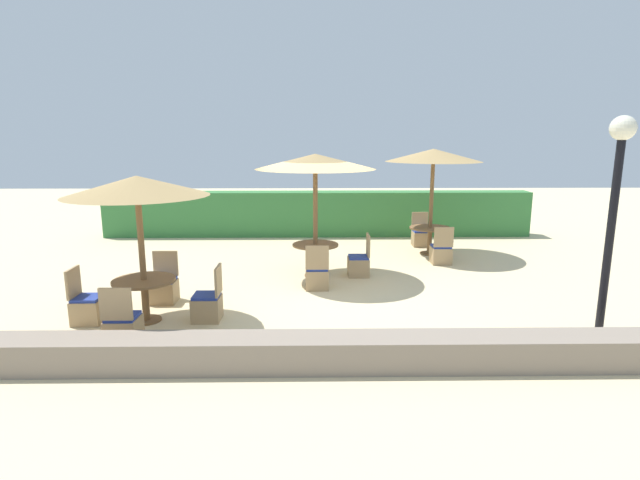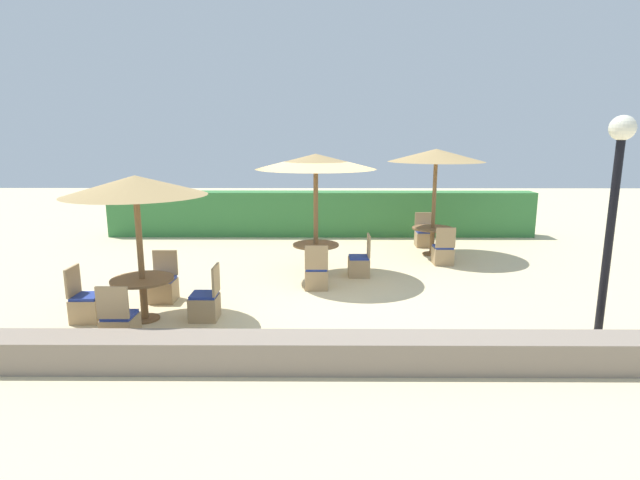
% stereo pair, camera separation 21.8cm
% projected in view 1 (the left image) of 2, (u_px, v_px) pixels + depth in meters
% --- Properties ---
extents(ground_plane, '(40.00, 40.00, 0.00)m').
position_uv_depth(ground_plane, '(320.00, 290.00, 10.01)').
color(ground_plane, beige).
extents(hedge_row, '(13.00, 0.70, 1.36)m').
position_uv_depth(hedge_row, '(317.00, 214.00, 15.39)').
color(hedge_row, '#387A3D').
rests_on(hedge_row, ground_plane).
extents(stone_border, '(10.00, 0.56, 0.44)m').
position_uv_depth(stone_border, '(325.00, 352.00, 6.60)').
color(stone_border, gray).
rests_on(stone_border, ground_plane).
extents(lamp_post, '(0.36, 0.36, 3.32)m').
position_uv_depth(lamp_post, '(616.00, 183.00, 7.30)').
color(lamp_post, black).
rests_on(lamp_post, ground_plane).
extents(parasol_center, '(2.57, 2.57, 2.66)m').
position_uv_depth(parasol_center, '(315.00, 162.00, 10.51)').
color(parasol_center, brown).
rests_on(parasol_center, ground_plane).
extents(round_table_center, '(1.00, 1.00, 0.72)m').
position_uv_depth(round_table_center, '(315.00, 251.00, 10.91)').
color(round_table_center, brown).
rests_on(round_table_center, ground_plane).
extents(patio_chair_center_east, '(0.46, 0.46, 0.93)m').
position_uv_depth(patio_chair_center_east, '(359.00, 264.00, 10.98)').
color(patio_chair_center_east, tan).
rests_on(patio_chair_center_east, ground_plane).
extents(patio_chair_center_south, '(0.46, 0.46, 0.93)m').
position_uv_depth(patio_chair_center_south, '(317.00, 276.00, 10.05)').
color(patio_chair_center_south, tan).
rests_on(patio_chair_center_south, ground_plane).
extents(parasol_back_right, '(2.43, 2.43, 2.72)m').
position_uv_depth(parasol_back_right, '(433.00, 156.00, 12.57)').
color(parasol_back_right, brown).
rests_on(parasol_back_right, ground_plane).
extents(round_table_back_right, '(1.06, 1.06, 0.71)m').
position_uv_depth(round_table_back_right, '(430.00, 233.00, 12.97)').
color(round_table_back_right, brown).
rests_on(round_table_back_right, ground_plane).
extents(patio_chair_back_right_north, '(0.46, 0.46, 0.93)m').
position_uv_depth(patio_chair_back_right_north, '(421.00, 237.00, 14.00)').
color(patio_chair_back_right_north, tan).
rests_on(patio_chair_back_right_north, ground_plane).
extents(patio_chair_back_right_south, '(0.46, 0.46, 0.93)m').
position_uv_depth(patio_chair_back_right_south, '(441.00, 253.00, 12.04)').
color(patio_chair_back_right_south, tan).
rests_on(patio_chair_back_right_south, ground_plane).
extents(parasol_front_left, '(2.27, 2.27, 2.42)m').
position_uv_depth(parasol_front_left, '(137.00, 187.00, 7.88)').
color(parasol_front_left, brown).
rests_on(parasol_front_left, ground_plane).
extents(round_table_front_left, '(1.02, 1.02, 0.72)m').
position_uv_depth(round_table_front_left, '(145.00, 289.00, 8.22)').
color(round_table_front_left, brown).
rests_on(round_table_front_left, ground_plane).
extents(patio_chair_front_left_west, '(0.46, 0.46, 0.93)m').
position_uv_depth(patio_chair_front_left_west, '(88.00, 307.00, 8.21)').
color(patio_chair_front_left_west, tan).
rests_on(patio_chair_front_left_west, ground_plane).
extents(patio_chair_front_left_north, '(0.46, 0.46, 0.93)m').
position_uv_depth(patio_chair_front_left_north, '(164.00, 288.00, 9.24)').
color(patio_chair_front_left_north, tan).
rests_on(patio_chair_front_left_north, ground_plane).
extents(patio_chair_front_left_south, '(0.46, 0.46, 0.93)m').
position_uv_depth(patio_chair_front_left_south, '(123.00, 328.00, 7.34)').
color(patio_chair_front_left_south, tan).
rests_on(patio_chair_front_left_south, ground_plane).
extents(patio_chair_front_left_east, '(0.46, 0.46, 0.93)m').
position_uv_depth(patio_chair_front_left_east, '(208.00, 305.00, 8.33)').
color(patio_chair_front_left_east, tan).
rests_on(patio_chair_front_left_east, ground_plane).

